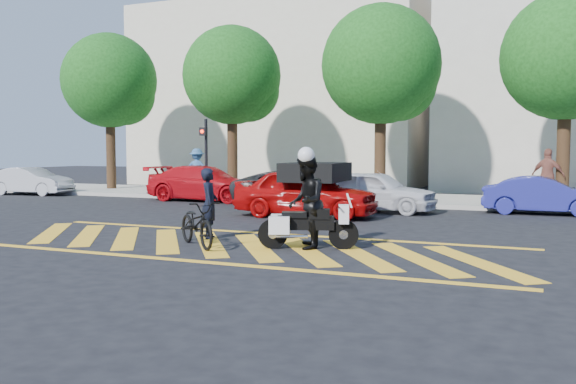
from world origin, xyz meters
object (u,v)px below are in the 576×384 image
at_px(parked_mid_left, 295,188).
at_px(parked_right, 543,195).
at_px(police_motorcycle, 307,225).
at_px(parked_mid_right, 375,191).
at_px(officer_moto, 306,202).
at_px(parked_left, 205,183).
at_px(bicycle, 197,224).
at_px(parked_far_left, 31,181).
at_px(red_convertible, 306,192).
at_px(officer_bike, 209,203).

height_order(parked_mid_left, parked_right, parked_mid_left).
xyz_separation_m(police_motorcycle, parked_mid_right, (-0.61, 7.62, 0.18)).
relative_size(police_motorcycle, parked_mid_right, 0.50).
bearing_deg(parked_mid_right, parked_mid_left, 76.25).
height_order(officer_moto, parked_left, officer_moto).
bearing_deg(parked_mid_right, police_motorcycle, -170.55).
relative_size(bicycle, parked_far_left, 0.50).
distance_m(bicycle, parked_mid_left, 9.47).
xyz_separation_m(bicycle, parked_far_left, (-14.20, 9.35, 0.12)).
distance_m(police_motorcycle, red_convertible, 5.82).
relative_size(red_convertible, parked_left, 0.91).
bearing_deg(parked_right, bicycle, 144.77).
bearing_deg(parked_left, parked_far_left, 92.18).
bearing_deg(bicycle, red_convertible, 38.59).
bearing_deg(parked_mid_right, officer_moto, -170.66).
bearing_deg(parked_mid_left, parked_left, 82.84).
relative_size(parked_far_left, parked_right, 1.03).
bearing_deg(police_motorcycle, bicycle, 176.24).
bearing_deg(police_motorcycle, officer_moto, 125.70).
relative_size(parked_far_left, parked_mid_left, 0.81).
height_order(red_convertible, parked_far_left, red_convertible).
distance_m(police_motorcycle, officer_moto, 0.46).
bearing_deg(parked_mid_left, parked_right, -91.27).
xyz_separation_m(officer_bike, parked_left, (-5.21, 8.56, -0.11)).
xyz_separation_m(officer_bike, bicycle, (0.33, -1.08, -0.32)).
height_order(red_convertible, parked_left, red_convertible).
relative_size(parked_left, parked_mid_right, 1.20).
relative_size(officer_moto, parked_left, 0.40).
relative_size(parked_mid_right, parked_right, 1.10).
height_order(parked_far_left, parked_mid_left, parked_mid_left).
xyz_separation_m(police_motorcycle, parked_left, (-7.75, 9.02, 0.20)).
bearing_deg(bicycle, officer_moto, -34.82).
relative_size(red_convertible, parked_mid_right, 1.09).
xyz_separation_m(bicycle, police_motorcycle, (2.20, 0.61, 0.01)).
height_order(police_motorcycle, parked_left, parked_left).
distance_m(red_convertible, parked_mid_left, 3.72).
bearing_deg(officer_moto, parked_mid_right, 165.16).
bearing_deg(parked_right, officer_moto, 153.16).
distance_m(red_convertible, parked_mid_right, 2.69).
bearing_deg(parked_far_left, parked_right, -95.96).
height_order(bicycle, parked_left, parked_left).
bearing_deg(parked_right, parked_left, 88.79).
relative_size(police_motorcycle, red_convertible, 0.46).
height_order(parked_far_left, parked_left, parked_left).
bearing_deg(police_motorcycle, red_convertible, 92.19).
relative_size(bicycle, parked_right, 0.51).
bearing_deg(police_motorcycle, parked_left, 111.35).
distance_m(bicycle, red_convertible, 6.03).
bearing_deg(parked_mid_right, officer_bike, 169.82).
bearing_deg(parked_mid_left, officer_moto, -158.86).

